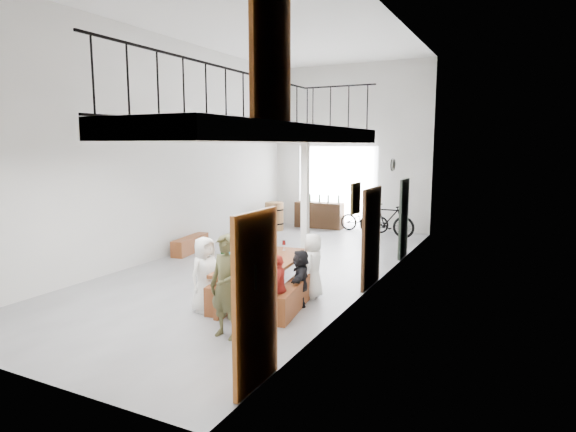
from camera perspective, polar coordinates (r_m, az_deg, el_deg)
The scene contains 24 objects.
floor at distance 11.35m, azimuth -3.08°, elevation -6.09°, with size 12.00×12.00×0.00m, color slate.
room_walls at distance 11.01m, azimuth -3.23°, elevation 12.12°, with size 12.00×12.00×12.00m.
gateway_portal at distance 16.61m, azimuth 5.83°, elevation 3.39°, with size 2.80×0.08×2.80m, color white.
right_wall_decor at distance 8.23m, azimuth 6.84°, elevation 0.70°, with size 0.07×8.28×5.07m.
balcony at distance 7.29m, azimuth -1.82°, elevation 9.40°, with size 1.52×5.62×4.00m.
tasting_table at distance 8.66m, azimuth -2.77°, elevation -5.84°, with size 1.28×2.54×0.79m.
bench_inner at distance 9.10m, azimuth -5.98°, elevation -8.16°, with size 0.35×2.17×0.50m, color brown.
bench_wall at distance 8.60m, azimuth 0.92°, elevation -9.20°, with size 0.27×2.06×0.47m, color brown.
tableware at distance 8.79m, azimuth -2.83°, elevation -4.12°, with size 0.51×1.24×0.35m.
side_bench at distance 13.09m, azimuth -11.50°, elevation -3.34°, with size 0.33×1.50×0.42m, color brown.
oak_barrel at distance 16.16m, azimuth -1.64°, elevation -0.03°, with size 0.64×0.64×0.94m.
serving_counter at distance 16.65m, azimuth 3.70°, elevation 0.11°, with size 1.67×0.47×0.88m, color #3C2815.
counter_bottles at distance 16.59m, azimuth 3.74°, elevation 2.10°, with size 1.43×0.16×0.28m.
guest_left_a at distance 8.39m, azimuth -9.81°, elevation -6.82°, with size 0.64×0.41×1.30m, color white.
guest_left_b at distance 8.99m, azimuth -6.75°, elevation -6.08°, with size 0.44×0.29×1.19m, color #226073.
guest_left_c at distance 9.39m, azimuth -6.06°, elevation -5.18°, with size 0.62×0.48×1.28m, color white.
guest_left_d at distance 9.75m, azimuth -3.75°, elevation -4.91°, with size 0.77×0.44×1.19m, color #226073.
guest_right_a at distance 7.91m, azimuth -1.13°, elevation -8.46°, with size 0.63×0.26×1.08m, color #B0271E.
guest_right_b at distance 8.60m, azimuth 1.51°, elevation -7.32°, with size 0.94×0.30×1.01m, color black.
guest_right_c at distance 9.03m, azimuth 2.98°, elevation -5.88°, with size 0.59×0.39×1.22m, color white.
host_standing at distance 7.20m, azimuth -7.33°, elevation -8.28°, with size 0.57×0.37×1.55m, color #494829.
potted_plant at distance 10.79m, azimuth 9.67°, elevation -5.77°, with size 0.39×0.34×0.43m, color #20511C.
bicycle_near at distance 16.05m, azimuth 9.05°, elevation -0.32°, with size 0.58×1.65×0.87m, color black.
bicycle_far at distance 15.25m, azimuth 11.61°, elevation -0.48°, with size 0.50×1.76×1.06m, color black.
Camera 1 is at (5.43, -9.55, 2.83)m, focal length 30.00 mm.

